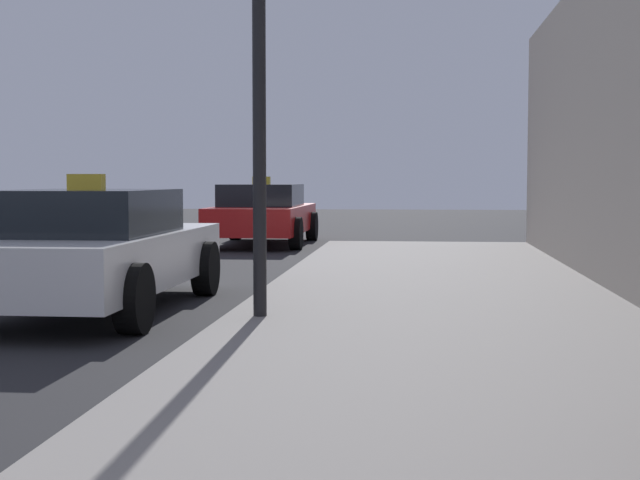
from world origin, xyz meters
name	(u,v)px	position (x,y,z in m)	size (l,w,h in m)	color
street_lamp	(259,9)	(2.33, 5.77, 2.87)	(0.36, 0.36, 3.93)	black
car_white	(93,250)	(0.38, 6.90, 0.65)	(1.92, 4.41, 1.43)	white
car_red	(263,214)	(0.51, 16.88, 0.65)	(1.97, 4.36, 1.43)	red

